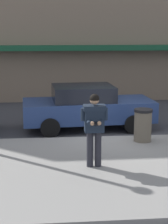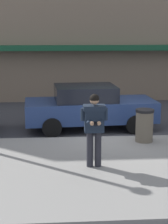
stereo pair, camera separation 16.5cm
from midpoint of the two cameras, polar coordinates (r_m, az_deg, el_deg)
name	(u,v)px [view 2 (the right image)]	position (r m, az deg, el deg)	size (l,w,h in m)	color
ground_plane	(112,139)	(12.07, 4.72, -4.07)	(80.00, 80.00, 0.00)	#3D3D42
curb_paint_line	(143,137)	(12.31, 9.30, -3.86)	(28.00, 0.12, 0.01)	silver
parked_sedan_mid	(89,107)	(13.05, 1.15, 0.80)	(4.61, 2.16, 1.54)	navy
man_texting_on_phone	(94,122)	(8.93, 2.09, -1.60)	(0.65, 0.58, 1.81)	#23232B
trash_bin	(144,125)	(11.30, 9.60, -2.01)	(0.55, 0.55, 0.98)	#665B4C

